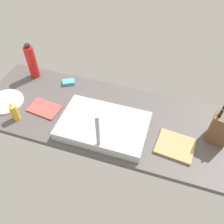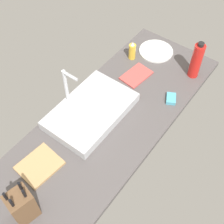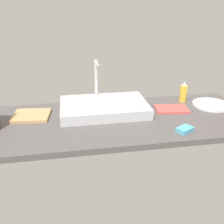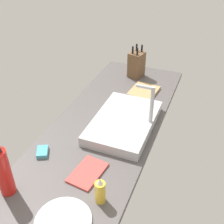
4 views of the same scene
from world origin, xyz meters
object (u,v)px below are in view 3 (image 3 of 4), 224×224
(sink_basin, at_px, (104,107))
(soap_bottle, at_px, (183,93))
(cutting_board, at_px, (31,116))
(dish_sponge, at_px, (185,129))
(dinner_plate, at_px, (211,105))
(faucet, at_px, (97,80))
(dish_towel, at_px, (172,109))

(sink_basin, distance_m, soap_bottle, 0.59)
(sink_basin, height_order, cutting_board, sink_basin)
(dish_sponge, bearing_deg, dinner_plate, 43.76)
(faucet, bearing_deg, dish_towel, -22.10)
(cutting_board, xyz_separation_m, dish_towel, (0.90, -0.04, -0.00))
(soap_bottle, xyz_separation_m, dish_towel, (-0.13, -0.13, -0.06))
(dish_sponge, bearing_deg, cutting_board, 158.43)
(dinner_plate, bearing_deg, soap_bottle, 147.04)
(soap_bottle, bearing_deg, faucet, 174.23)
(dish_towel, distance_m, dish_sponge, 0.30)
(dinner_plate, xyz_separation_m, dish_sponge, (-0.34, -0.33, 0.01))
(sink_basin, relative_size, cutting_board, 2.50)
(dinner_plate, bearing_deg, cutting_board, 179.35)
(dinner_plate, bearing_deg, dish_sponge, -136.24)
(cutting_board, bearing_deg, sink_basin, 0.23)
(dinner_plate, bearing_deg, dish_towel, -175.28)
(soap_bottle, relative_size, dinner_plate, 0.58)
(dish_sponge, bearing_deg, sink_basin, 139.75)
(soap_bottle, distance_m, dish_towel, 0.20)
(faucet, distance_m, cutting_board, 0.49)
(sink_basin, bearing_deg, dish_sponge, -40.25)
(faucet, height_order, dinner_plate, faucet)
(dish_towel, relative_size, dish_sponge, 2.36)
(soap_bottle, bearing_deg, dish_towel, -135.72)
(soap_bottle, bearing_deg, cutting_board, -174.90)
(cutting_board, distance_m, dish_sponge, 0.92)
(sink_basin, height_order, dinner_plate, sink_basin)
(faucet, relative_size, dinner_plate, 1.22)
(faucet, distance_m, dish_sponge, 0.67)
(sink_basin, distance_m, dish_towel, 0.45)
(dinner_plate, xyz_separation_m, dish_towel, (-0.30, -0.02, 0.00))
(faucet, distance_m, soap_bottle, 0.62)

